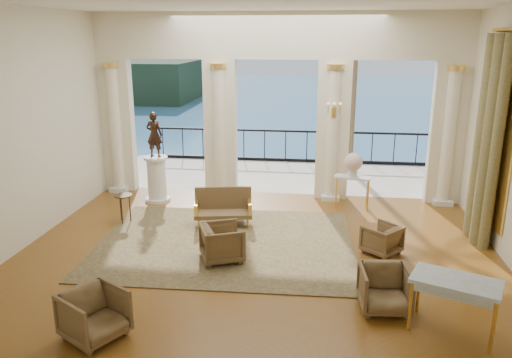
# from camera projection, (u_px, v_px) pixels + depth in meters

# --- Properties ---
(floor) EXTENTS (9.00, 9.00, 0.00)m
(floor) POSITION_uv_depth(u_px,v_px,m) (256.00, 258.00, 9.19)
(floor) COLOR #4F290D
(floor) RESTS_ON ground
(room_walls) EXTENTS (9.00, 9.00, 9.00)m
(room_walls) POSITION_uv_depth(u_px,v_px,m) (246.00, 112.00, 7.32)
(room_walls) COLOR beige
(room_walls) RESTS_ON ground
(arcade) EXTENTS (9.00, 0.56, 4.50)m
(arcade) POSITION_uv_depth(u_px,v_px,m) (276.00, 94.00, 12.11)
(arcade) COLOR #F8EECD
(arcade) RESTS_ON ground
(terrace) EXTENTS (10.00, 3.60, 0.10)m
(terrace) POSITION_uv_depth(u_px,v_px,m) (281.00, 176.00, 14.72)
(terrace) COLOR #A79A8A
(terrace) RESTS_ON ground
(balustrade) EXTENTS (9.00, 0.06, 1.03)m
(balustrade) POSITION_uv_depth(u_px,v_px,m) (286.00, 149.00, 16.12)
(balustrade) COLOR black
(balustrade) RESTS_ON terrace
(palm_tree) EXTENTS (2.00, 2.00, 4.50)m
(palm_tree) POSITION_uv_depth(u_px,v_px,m) (356.00, 30.00, 14.08)
(palm_tree) COLOR #4C3823
(palm_tree) RESTS_ON terrace
(headland) EXTENTS (22.00, 18.00, 6.00)m
(headland) POSITION_uv_depth(u_px,v_px,m) (128.00, 80.00, 80.44)
(headland) COLOR black
(headland) RESTS_ON sea
(sea) EXTENTS (160.00, 160.00, 0.00)m
(sea) POSITION_uv_depth(u_px,v_px,m) (313.00, 111.00, 67.99)
(sea) COLOR #316798
(sea) RESTS_ON ground
(curtain) EXTENTS (0.33, 1.40, 4.09)m
(curtain) POSITION_uv_depth(u_px,v_px,m) (488.00, 141.00, 9.52)
(curtain) COLOR brown
(curtain) RESTS_ON ground
(window_frame) EXTENTS (0.04, 1.60, 3.40)m
(window_frame) POSITION_uv_depth(u_px,v_px,m) (499.00, 137.00, 9.47)
(window_frame) COLOR #E8B44C
(window_frame) RESTS_ON room_walls
(wall_sconce) EXTENTS (0.30, 0.11, 0.33)m
(wall_sconce) POSITION_uv_depth(u_px,v_px,m) (334.00, 111.00, 11.73)
(wall_sconce) COLOR #E8B44C
(wall_sconce) RESTS_ON arcade
(rug) EXTENTS (5.09, 4.03, 0.02)m
(rug) POSITION_uv_depth(u_px,v_px,m) (226.00, 243.00, 9.85)
(rug) COLOR #323719
(rug) RESTS_ON ground
(armchair_a) EXTENTS (0.97, 0.99, 0.76)m
(armchair_a) POSITION_uv_depth(u_px,v_px,m) (94.00, 312.00, 6.69)
(armchair_a) COLOR #42341A
(armchair_a) RESTS_ON ground
(armchair_b) EXTENTS (0.77, 0.73, 0.74)m
(armchair_b) POSITION_uv_depth(u_px,v_px,m) (385.00, 287.00, 7.38)
(armchair_b) COLOR #42341A
(armchair_b) RESTS_ON ground
(armchair_c) EXTENTS (0.82, 0.82, 0.62)m
(armchair_c) POSITION_uv_depth(u_px,v_px,m) (382.00, 238.00, 9.33)
(armchair_c) COLOR #42341A
(armchair_c) RESTS_ON ground
(armchair_d) EXTENTS (0.90, 0.93, 0.74)m
(armchair_d) POSITION_uv_depth(u_px,v_px,m) (222.00, 241.00, 9.03)
(armchair_d) COLOR #42341A
(armchair_d) RESTS_ON ground
(settee) EXTENTS (1.29, 0.73, 0.81)m
(settee) POSITION_uv_depth(u_px,v_px,m) (223.00, 207.00, 10.73)
(settee) COLOR #42341A
(settee) RESTS_ON ground
(game_table) EXTENTS (1.30, 1.02, 0.79)m
(game_table) POSITION_uv_depth(u_px,v_px,m) (456.00, 285.00, 6.75)
(game_table) COLOR #99AEC1
(game_table) RESTS_ON ground
(pedestal) EXTENTS (0.62, 0.62, 1.13)m
(pedestal) POSITION_uv_depth(u_px,v_px,m) (157.00, 180.00, 12.23)
(pedestal) COLOR silver
(pedestal) RESTS_ON ground
(statue) EXTENTS (0.42, 0.30, 1.08)m
(statue) POSITION_uv_depth(u_px,v_px,m) (154.00, 135.00, 11.91)
(statue) COLOR black
(statue) RESTS_ON pedestal
(console_table) EXTENTS (0.88, 0.49, 0.79)m
(console_table) POSITION_uv_depth(u_px,v_px,m) (352.00, 182.00, 11.67)
(console_table) COLOR silver
(console_table) RESTS_ON ground
(urn) EXTENTS (0.42, 0.42, 0.56)m
(urn) POSITION_uv_depth(u_px,v_px,m) (353.00, 163.00, 11.55)
(urn) COLOR silver
(urn) RESTS_ON console_table
(side_table) EXTENTS (0.39, 0.39, 0.64)m
(side_table) POSITION_uv_depth(u_px,v_px,m) (123.00, 199.00, 10.80)
(side_table) COLOR black
(side_table) RESTS_ON ground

